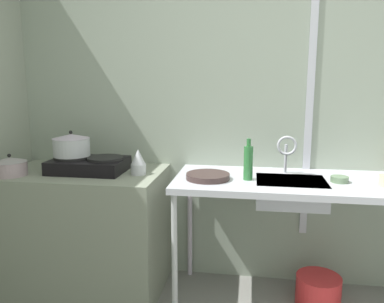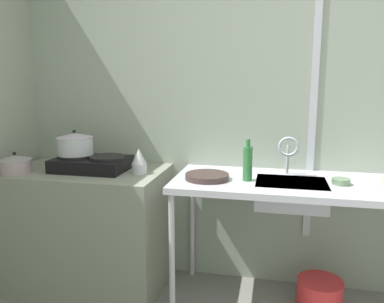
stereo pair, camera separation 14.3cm
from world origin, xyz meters
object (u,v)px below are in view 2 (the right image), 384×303
Objects in this scene: pot_beside_stove at (15,164)px; percolator at (139,161)px; faucet at (288,149)px; frying_pan at (207,176)px; stove at (92,163)px; bucket_on_floor at (319,294)px; bottle_by_sink at (248,163)px; small_bowl_on_drainboard at (341,182)px; sink_basin at (291,194)px; pot_on_left_burner at (75,144)px.

percolator is (0.82, 0.16, 0.02)m from pot_beside_stove.
frying_pan is (-0.50, -0.21, -0.16)m from faucet.
stove is 1.76m from bucket_on_floor.
faucet is 0.31m from bottle_by_sink.
percolator is at bearing 180.00° from small_bowl_on_drainboard.
percolator is at bearing -3.41° from stove.
faucet is at bearing 153.73° from small_bowl_on_drainboard.
percolator reaches higher than stove.
percolator reaches higher than frying_pan.
faucet is at bearing 9.96° from pot_beside_stove.
bucket_on_floor is (0.21, 0.05, -0.68)m from sink_basin.
pot_on_left_burner reaches higher than faucet.
bottle_by_sink is (1.54, 0.13, 0.05)m from pot_beside_stove.
pot_beside_stove is at bearing -170.04° from faucet.
pot_beside_stove is 1.55m from bottle_by_sink.
pot_beside_stove is at bearing -152.19° from pot_on_left_burner.
pot_on_left_burner is at bearing 175.53° from frying_pan.
percolator is at bearing 173.60° from frying_pan.
small_bowl_on_drainboard is (2.10, 0.16, -0.04)m from pot_beside_stove.
frying_pan is 1.05× the size of bottle_by_sink.
pot_on_left_burner reaches higher than small_bowl_on_drainboard.
pot_on_left_burner is 1.76m from small_bowl_on_drainboard.
pot_on_left_burner is 0.58× the size of sink_basin.
stove is 1.90× the size of faucet.
faucet reaches higher than percolator.
stove reaches higher than bucket_on_floor.
frying_pan is at bearing -5.11° from stove.
pot_on_left_burner is (-0.12, -0.00, 0.13)m from stove.
bottle_by_sink reaches higher than bucket_on_floor.
percolator reaches higher than bucket_on_floor.
pot_beside_stove is 1.82m from sink_basin.
pot_beside_stove is at bearing -174.91° from sink_basin.
pot_on_left_burner is 0.95× the size of bottle_by_sink.
bottle_by_sink is 1.00m from bucket_on_floor.
frying_pan is at bearing -157.51° from faucet.
small_bowl_on_drainboard reaches higher than sink_basin.
stove is at bearing 179.11° from sink_basin.
stove is 0.50m from pot_beside_stove.
stove is 1.34m from faucet.
stove is at bearing 174.89° from frying_pan.
faucet is (-0.02, 0.15, 0.25)m from sink_basin.
frying_pan is 0.27m from bottle_by_sink.
small_bowl_on_drainboard is at bearing -26.27° from faucet.
percolator is 1.47m from bucket_on_floor.
small_bowl_on_drainboard is (1.75, -0.02, -0.16)m from pot_on_left_burner.
pot_beside_stove is 0.83× the size of faucet.
bottle_by_sink reaches higher than pot_beside_stove.
bottle_by_sink is (-0.25, -0.18, -0.06)m from faucet.
pot_beside_stove is (-0.35, -0.18, -0.12)m from pot_on_left_burner.
sink_basin is at bearing -0.82° from pot_on_left_burner.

